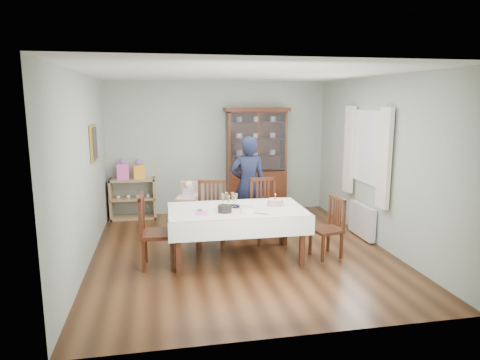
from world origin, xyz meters
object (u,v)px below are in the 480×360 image
object	(u,v)px
sideboard	(133,199)
chair_end_right	(327,239)
chair_far_right	(266,223)
woman	(248,185)
chair_end_left	(157,245)
chair_far_left	(211,227)
gift_bag_orange	(139,170)
champagne_tray	(229,203)
high_chair	(189,215)
gift_bag_pink	(123,170)
birthday_cake	(275,203)
china_cabinet	(256,159)
dining_table	(236,233)

from	to	relation	value
sideboard	chair_end_right	bearing A→B (deg)	-42.49
chair_far_right	woman	distance (m)	0.76
chair_far_right	chair_end_left	bearing A→B (deg)	-160.16
chair_far_left	sideboard	bearing A→B (deg)	137.48
gift_bag_orange	champagne_tray	bearing A→B (deg)	-60.22
sideboard	chair_end_right	distance (m)	4.04
high_chair	gift_bag_pink	xyz separation A→B (m)	(-1.18, 1.35, 0.60)
champagne_tray	birthday_cake	size ratio (longest dim) A/B	1.27
chair_far_right	birthday_cake	bearing A→B (deg)	-96.33
gift_bag_pink	gift_bag_orange	xyz separation A→B (m)	(0.30, 0.00, -0.01)
champagne_tray	high_chair	bearing A→B (deg)	115.65
china_cabinet	chair_far_right	xyz separation A→B (m)	(-0.25, -1.84, -0.81)
woman	china_cabinet	bearing A→B (deg)	-104.50
sideboard	woman	distance (m)	2.51
dining_table	chair_far_left	xyz separation A→B (m)	(-0.31, 0.62, -0.08)
china_cabinet	birthday_cake	bearing A→B (deg)	-96.26
woman	gift_bag_orange	distance (m)	2.35
gift_bag_orange	chair_end_right	bearing A→B (deg)	-43.64
sideboard	chair_far_left	size ratio (longest dim) A/B	0.87
woman	gift_bag_pink	bearing A→B (deg)	-27.65
dining_table	gift_bag_orange	size ratio (longest dim) A/B	5.15
woman	chair_far_left	bearing A→B (deg)	40.57
dining_table	chair_end_left	bearing A→B (deg)	-173.99
sideboard	gift_bag_pink	xyz separation A→B (m)	(-0.16, -0.02, 0.58)
chair_far_right	champagne_tray	distance (m)	1.06
sideboard	chair_end_right	world-z (taller)	chair_end_right
champagne_tray	gift_bag_orange	xyz separation A→B (m)	(-1.40, 2.44, 0.15)
dining_table	sideboard	bearing A→B (deg)	122.64
sideboard	china_cabinet	bearing A→B (deg)	-0.49
chair_end_right	china_cabinet	bearing A→B (deg)	176.66
china_cabinet	chair_end_right	size ratio (longest dim) A/B	2.43
chair_far_left	gift_bag_orange	xyz separation A→B (m)	(-1.18, 1.90, 0.66)
dining_table	china_cabinet	bearing A→B (deg)	70.93
dining_table	champagne_tray	xyz separation A→B (m)	(-0.09, 0.08, 0.44)
chair_end_left	gift_bag_pink	size ratio (longest dim) A/B	2.52
high_chair	champagne_tray	xyz separation A→B (m)	(0.52, -1.09, 0.44)
sideboard	chair_end_right	xyz separation A→B (m)	(2.97, -2.72, -0.13)
dining_table	high_chair	size ratio (longest dim) A/B	2.06
birthday_cake	gift_bag_orange	distance (m)	3.25
chair_far_left	chair_far_right	size ratio (longest dim) A/B	1.00
dining_table	chair_far_left	bearing A→B (deg)	116.11
sideboard	chair_far_right	xyz separation A→B (m)	(2.25, -1.86, -0.09)
champagne_tray	chair_far_right	bearing A→B (deg)	39.70
champagne_tray	gift_bag_pink	distance (m)	2.98
chair_far_left	chair_end_right	world-z (taller)	chair_far_left
chair_far_left	birthday_cake	distance (m)	1.19
chair_far_left	chair_end_left	size ratio (longest dim) A/B	1.00
high_chair	woman	bearing A→B (deg)	17.05
high_chair	chair_end_right	bearing A→B (deg)	-17.03
chair_end_left	chair_end_right	world-z (taller)	chair_end_left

